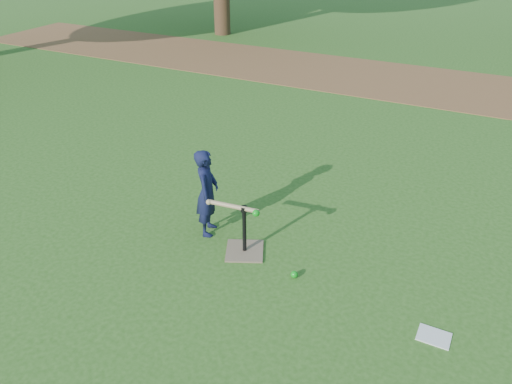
% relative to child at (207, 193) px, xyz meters
% --- Properties ---
extents(ground, '(80.00, 80.00, 0.00)m').
position_rel_child_xyz_m(ground, '(0.66, -0.28, -0.55)').
color(ground, '#285116').
rests_on(ground, ground).
extents(dirt_strip, '(24.00, 3.00, 0.01)m').
position_rel_child_xyz_m(dirt_strip, '(0.66, 7.22, -0.55)').
color(dirt_strip, brown).
rests_on(dirt_strip, ground).
extents(child, '(0.38, 0.47, 1.10)m').
position_rel_child_xyz_m(child, '(0.00, 0.00, 0.00)').
color(child, '#111433').
rests_on(child, ground).
extents(wiffle_ball_ground, '(0.08, 0.08, 0.08)m').
position_rel_child_xyz_m(wiffle_ball_ground, '(1.29, -0.36, -0.51)').
color(wiffle_ball_ground, '#0D9216').
rests_on(wiffle_ball_ground, ground).
extents(clipboard, '(0.30, 0.24, 0.01)m').
position_rel_child_xyz_m(clipboard, '(2.80, -0.58, -0.55)').
color(clipboard, silver).
rests_on(clipboard, ground).
extents(batting_tee, '(0.57, 0.57, 0.61)m').
position_rel_child_xyz_m(batting_tee, '(0.59, -0.18, -0.44)').
color(batting_tee, '#77614B').
rests_on(batting_tee, ground).
extents(swing_action, '(0.68, 0.15, 0.10)m').
position_rel_child_xyz_m(swing_action, '(0.50, -0.22, 0.05)').
color(swing_action, '#A2875E').
rests_on(swing_action, ground).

